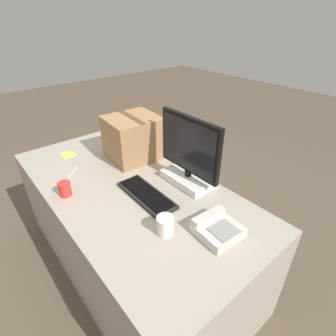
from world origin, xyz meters
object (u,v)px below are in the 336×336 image
monitor (189,158)px  cardboard_box (133,138)px  spoon (73,171)px  paper_cup_left (65,189)px  sticky_note_pad (68,155)px  keyboard (146,195)px  desk_phone (217,228)px  paper_cup_right (165,225)px

monitor → cardboard_box: monitor is taller
spoon → cardboard_box: bearing=-57.8°
paper_cup_left → monitor: bearing=61.0°
paper_cup_left → sticky_note_pad: bearing=157.6°
keyboard → sticky_note_pad: keyboard is taller
spoon → cardboard_box: size_ratio=0.35×
desk_phone → paper_cup_right: (-0.16, -0.20, 0.02)m
spoon → sticky_note_pad: 0.26m
spoon → keyboard: bearing=-114.4°
desk_phone → paper_cup_right: paper_cup_right is taller
desk_phone → spoon: 1.06m
paper_cup_right → cardboard_box: size_ratio=0.26×
desk_phone → cardboard_box: 0.94m
keyboard → paper_cup_right: (0.30, -0.10, 0.04)m
keyboard → sticky_note_pad: 0.82m
cardboard_box → paper_cup_right: bearing=-23.3°
paper_cup_left → paper_cup_right: 0.67m
paper_cup_right → spoon: paper_cup_right is taller
desk_phone → spoon: (-1.02, -0.31, -0.03)m
monitor → desk_phone: bearing=-25.8°
cardboard_box → desk_phone: bearing=-8.2°
keyboard → sticky_note_pad: (-0.81, -0.15, -0.01)m
paper_cup_left → paper_cup_right: size_ratio=0.89×
keyboard → desk_phone: 0.47m
keyboard → spoon: (-0.56, -0.21, -0.01)m
keyboard → paper_cup_left: paper_cup_left is taller
monitor → sticky_note_pad: monitor is taller
keyboard → cardboard_box: size_ratio=1.11×
spoon → monitor: bearing=-95.0°
monitor → spoon: monitor is taller
desk_phone → spoon: desk_phone is taller
monitor → keyboard: bearing=-98.0°
monitor → paper_cup_left: 0.76m
cardboard_box → sticky_note_pad: (-0.35, -0.38, -0.15)m
paper_cup_right → monitor: bearing=122.9°
paper_cup_left → cardboard_box: cardboard_box is taller
paper_cup_right → cardboard_box: 0.83m
spoon → sticky_note_pad: sticky_note_pad is taller
paper_cup_left → cardboard_box: (-0.14, 0.58, 0.11)m
spoon → desk_phone: bearing=-118.7°
keyboard → desk_phone: desk_phone is taller
desk_phone → monitor: bearing=158.3°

